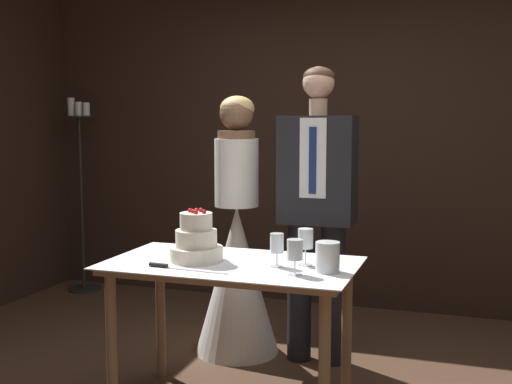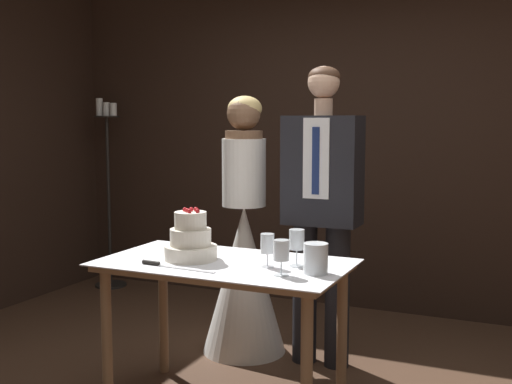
{
  "view_description": "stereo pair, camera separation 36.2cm",
  "coord_description": "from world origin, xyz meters",
  "px_view_note": "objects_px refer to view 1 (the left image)",
  "views": [
    {
      "loc": [
        0.99,
        -2.96,
        1.51
      ],
      "look_at": [
        -0.16,
        0.45,
        1.1
      ],
      "focal_mm": 45.0,
      "sensor_mm": 36.0,
      "label": 1
    },
    {
      "loc": [
        1.33,
        -2.83,
        1.51
      ],
      "look_at": [
        -0.16,
        0.45,
        1.1
      ],
      "focal_mm": 45.0,
      "sensor_mm": 36.0,
      "label": 2
    }
  ],
  "objects_px": {
    "wine_glass_far": "(277,245)",
    "candle_stand": "(81,194)",
    "tiered_cake": "(196,242)",
    "cake_knife": "(173,267)",
    "wine_glass_middle": "(295,251)",
    "wine_glass_near": "(306,241)",
    "bride": "(237,259)",
    "cake_table": "(232,282)",
    "hurricane_candle": "(328,258)",
    "groom": "(317,201)"
  },
  "relations": [
    {
      "from": "wine_glass_far",
      "to": "candle_stand",
      "type": "xyz_separation_m",
      "value": [
        -2.33,
        1.79,
        -0.03
      ]
    },
    {
      "from": "tiered_cake",
      "to": "cake_knife",
      "type": "bearing_deg",
      "value": -101.82
    },
    {
      "from": "wine_glass_far",
      "to": "candle_stand",
      "type": "bearing_deg",
      "value": 142.49
    },
    {
      "from": "candle_stand",
      "to": "tiered_cake",
      "type": "bearing_deg",
      "value": -43.45
    },
    {
      "from": "candle_stand",
      "to": "wine_glass_middle",
      "type": "bearing_deg",
      "value": -38.0
    },
    {
      "from": "wine_glass_near",
      "to": "wine_glass_middle",
      "type": "height_order",
      "value": "wine_glass_near"
    },
    {
      "from": "wine_glass_near",
      "to": "candle_stand",
      "type": "distance_m",
      "value": 3.0
    },
    {
      "from": "wine_glass_far",
      "to": "bride",
      "type": "height_order",
      "value": "bride"
    },
    {
      "from": "cake_table",
      "to": "hurricane_candle",
      "type": "height_order",
      "value": "hurricane_candle"
    },
    {
      "from": "groom",
      "to": "wine_glass_near",
      "type": "bearing_deg",
      "value": -81.23
    },
    {
      "from": "cake_table",
      "to": "wine_glass_middle",
      "type": "bearing_deg",
      "value": -21.54
    },
    {
      "from": "wine_glass_near",
      "to": "groom",
      "type": "bearing_deg",
      "value": 98.77
    },
    {
      "from": "wine_glass_near",
      "to": "groom",
      "type": "xyz_separation_m",
      "value": [
        -0.11,
        0.73,
        0.11
      ]
    },
    {
      "from": "wine_glass_far",
      "to": "hurricane_candle",
      "type": "xyz_separation_m",
      "value": [
        0.26,
        -0.03,
        -0.04
      ]
    },
    {
      "from": "tiered_cake",
      "to": "hurricane_candle",
      "type": "height_order",
      "value": "tiered_cake"
    },
    {
      "from": "wine_glass_far",
      "to": "hurricane_candle",
      "type": "height_order",
      "value": "wine_glass_far"
    },
    {
      "from": "cake_table",
      "to": "hurricane_candle",
      "type": "bearing_deg",
      "value": -5.11
    },
    {
      "from": "wine_glass_near",
      "to": "wine_glass_far",
      "type": "bearing_deg",
      "value": -150.61
    },
    {
      "from": "tiered_cake",
      "to": "cake_table",
      "type": "bearing_deg",
      "value": 7.76
    },
    {
      "from": "wine_glass_far",
      "to": "cake_table",
      "type": "bearing_deg",
      "value": 176.26
    },
    {
      "from": "groom",
      "to": "candle_stand",
      "type": "distance_m",
      "value": 2.55
    },
    {
      "from": "tiered_cake",
      "to": "candle_stand",
      "type": "bearing_deg",
      "value": 136.55
    },
    {
      "from": "groom",
      "to": "candle_stand",
      "type": "height_order",
      "value": "groom"
    },
    {
      "from": "bride",
      "to": "tiered_cake",
      "type": "bearing_deg",
      "value": -84.51
    },
    {
      "from": "hurricane_candle",
      "to": "candle_stand",
      "type": "relative_size",
      "value": 0.09
    },
    {
      "from": "hurricane_candle",
      "to": "tiered_cake",
      "type": "bearing_deg",
      "value": 178.31
    },
    {
      "from": "wine_glass_far",
      "to": "bride",
      "type": "distance_m",
      "value": 0.99
    },
    {
      "from": "wine_glass_middle",
      "to": "wine_glass_far",
      "type": "height_order",
      "value": "wine_glass_middle"
    },
    {
      "from": "cake_table",
      "to": "cake_knife",
      "type": "xyz_separation_m",
      "value": [
        -0.23,
        -0.22,
        0.11
      ]
    },
    {
      "from": "wine_glass_far",
      "to": "groom",
      "type": "relative_size",
      "value": 0.09
    },
    {
      "from": "cake_knife",
      "to": "wine_glass_far",
      "type": "height_order",
      "value": "wine_glass_far"
    },
    {
      "from": "cake_table",
      "to": "wine_glass_near",
      "type": "height_order",
      "value": "wine_glass_near"
    },
    {
      "from": "cake_table",
      "to": "wine_glass_near",
      "type": "distance_m",
      "value": 0.44
    },
    {
      "from": "hurricane_candle",
      "to": "bride",
      "type": "relative_size",
      "value": 0.09
    },
    {
      "from": "cake_knife",
      "to": "wine_glass_middle",
      "type": "relative_size",
      "value": 2.53
    },
    {
      "from": "wine_glass_far",
      "to": "tiered_cake",
      "type": "bearing_deg",
      "value": -178.8
    },
    {
      "from": "wine_glass_middle",
      "to": "hurricane_candle",
      "type": "distance_m",
      "value": 0.18
    },
    {
      "from": "groom",
      "to": "wine_glass_middle",
      "type": "bearing_deg",
      "value": -83.1
    },
    {
      "from": "groom",
      "to": "hurricane_candle",
      "type": "bearing_deg",
      "value": -73.4
    },
    {
      "from": "tiered_cake",
      "to": "wine_glass_middle",
      "type": "relative_size",
      "value": 1.63
    },
    {
      "from": "hurricane_candle",
      "to": "wine_glass_far",
      "type": "bearing_deg",
      "value": 173.6
    },
    {
      "from": "tiered_cake",
      "to": "cake_knife",
      "type": "xyz_separation_m",
      "value": [
        -0.04,
        -0.2,
        -0.09
      ]
    },
    {
      "from": "wine_glass_near",
      "to": "groom",
      "type": "relative_size",
      "value": 0.1
    },
    {
      "from": "cake_table",
      "to": "wine_glass_far",
      "type": "relative_size",
      "value": 7.64
    },
    {
      "from": "wine_glass_middle",
      "to": "bride",
      "type": "xyz_separation_m",
      "value": [
        -0.64,
        0.94,
        -0.28
      ]
    },
    {
      "from": "cake_knife",
      "to": "tiered_cake",
      "type": "bearing_deg",
      "value": 82.11
    },
    {
      "from": "wine_glass_near",
      "to": "tiered_cake",
      "type": "bearing_deg",
      "value": -171.77
    },
    {
      "from": "cake_knife",
      "to": "groom",
      "type": "bearing_deg",
      "value": 68.04
    },
    {
      "from": "hurricane_candle",
      "to": "groom",
      "type": "distance_m",
      "value": 0.88
    },
    {
      "from": "wine_glass_far",
      "to": "groom",
      "type": "distance_m",
      "value": 0.81
    }
  ]
}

